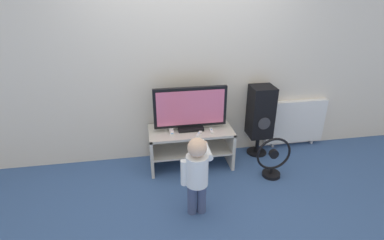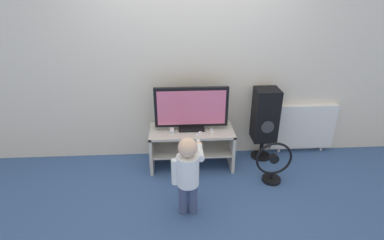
{
  "view_description": "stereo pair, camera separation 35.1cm",
  "coord_description": "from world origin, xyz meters",
  "px_view_note": "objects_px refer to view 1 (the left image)",
  "views": [
    {
      "loc": [
        -0.54,
        -3.0,
        2.15
      ],
      "look_at": [
        0.0,
        0.15,
        0.67
      ],
      "focal_mm": 28.0,
      "sensor_mm": 36.0,
      "label": 1
    },
    {
      "loc": [
        -0.19,
        -3.04,
        2.15
      ],
      "look_at": [
        0.0,
        0.15,
        0.67
      ],
      "focal_mm": 28.0,
      "sensor_mm": 36.0,
      "label": 2
    }
  ],
  "objects_px": {
    "radiator": "(295,122)",
    "remote_primary": "(211,130)",
    "floor_fan": "(273,159)",
    "game_console": "(171,130)",
    "speaker_tower": "(261,113)",
    "child": "(197,170)",
    "remote_secondary": "(199,134)",
    "television": "(190,109)"
  },
  "relations": [
    {
      "from": "television",
      "to": "game_console",
      "type": "bearing_deg",
      "value": -172.36
    },
    {
      "from": "game_console",
      "to": "remote_primary",
      "type": "bearing_deg",
      "value": -8.67
    },
    {
      "from": "speaker_tower",
      "to": "child",
      "type": "bearing_deg",
      "value": -135.73
    },
    {
      "from": "radiator",
      "to": "remote_secondary",
      "type": "bearing_deg",
      "value": -164.53
    },
    {
      "from": "television",
      "to": "speaker_tower",
      "type": "xyz_separation_m",
      "value": [
        0.94,
        0.1,
        -0.17
      ]
    },
    {
      "from": "game_console",
      "to": "remote_secondary",
      "type": "height_order",
      "value": "game_console"
    },
    {
      "from": "television",
      "to": "remote_secondary",
      "type": "height_order",
      "value": "television"
    },
    {
      "from": "floor_fan",
      "to": "remote_secondary",
      "type": "bearing_deg",
      "value": 162.48
    },
    {
      "from": "television",
      "to": "radiator",
      "type": "bearing_deg",
      "value": 8.54
    },
    {
      "from": "game_console",
      "to": "radiator",
      "type": "xyz_separation_m",
      "value": [
        1.77,
        0.26,
        -0.15
      ]
    },
    {
      "from": "remote_secondary",
      "to": "child",
      "type": "bearing_deg",
      "value": -102.37
    },
    {
      "from": "radiator",
      "to": "remote_primary",
      "type": "bearing_deg",
      "value": -165.42
    },
    {
      "from": "game_console",
      "to": "floor_fan",
      "type": "relative_size",
      "value": 0.36
    },
    {
      "from": "floor_fan",
      "to": "radiator",
      "type": "height_order",
      "value": "radiator"
    },
    {
      "from": "television",
      "to": "radiator",
      "type": "distance_m",
      "value": 1.6
    },
    {
      "from": "child",
      "to": "floor_fan",
      "type": "bearing_deg",
      "value": 24.45
    },
    {
      "from": "child",
      "to": "radiator",
      "type": "distance_m",
      "value": 1.97
    },
    {
      "from": "floor_fan",
      "to": "radiator",
      "type": "xyz_separation_m",
      "value": [
        0.61,
        0.67,
        0.14
      ]
    },
    {
      "from": "child",
      "to": "speaker_tower",
      "type": "distance_m",
      "value": 1.44
    },
    {
      "from": "remote_secondary",
      "to": "radiator",
      "type": "distance_m",
      "value": 1.52
    },
    {
      "from": "game_console",
      "to": "remote_secondary",
      "type": "xyz_separation_m",
      "value": [
        0.31,
        -0.14,
        -0.01
      ]
    },
    {
      "from": "television",
      "to": "child",
      "type": "relative_size",
      "value": 1.04
    },
    {
      "from": "speaker_tower",
      "to": "floor_fan",
      "type": "distance_m",
      "value": 0.66
    },
    {
      "from": "remote_secondary",
      "to": "game_console",
      "type": "bearing_deg",
      "value": 155.83
    },
    {
      "from": "remote_secondary",
      "to": "floor_fan",
      "type": "relative_size",
      "value": 0.25
    },
    {
      "from": "television",
      "to": "child",
      "type": "height_order",
      "value": "television"
    },
    {
      "from": "remote_primary",
      "to": "child",
      "type": "height_order",
      "value": "child"
    },
    {
      "from": "speaker_tower",
      "to": "remote_primary",
      "type": "bearing_deg",
      "value": -163.38
    },
    {
      "from": "remote_secondary",
      "to": "television",
      "type": "bearing_deg",
      "value": 113.2
    },
    {
      "from": "television",
      "to": "game_console",
      "type": "relative_size",
      "value": 4.72
    },
    {
      "from": "child",
      "to": "floor_fan",
      "type": "xyz_separation_m",
      "value": [
        1.01,
        0.46,
        -0.27
      ]
    },
    {
      "from": "game_console",
      "to": "radiator",
      "type": "distance_m",
      "value": 1.8
    },
    {
      "from": "speaker_tower",
      "to": "radiator",
      "type": "height_order",
      "value": "speaker_tower"
    },
    {
      "from": "remote_primary",
      "to": "floor_fan",
      "type": "distance_m",
      "value": 0.81
    },
    {
      "from": "floor_fan",
      "to": "speaker_tower",
      "type": "bearing_deg",
      "value": 87.7
    },
    {
      "from": "child",
      "to": "speaker_tower",
      "type": "xyz_separation_m",
      "value": [
        1.03,
        1.0,
        0.09
      ]
    },
    {
      "from": "radiator",
      "to": "game_console",
      "type": "bearing_deg",
      "value": -171.58
    },
    {
      "from": "television",
      "to": "speaker_tower",
      "type": "relative_size",
      "value": 0.92
    },
    {
      "from": "speaker_tower",
      "to": "radiator",
      "type": "relative_size",
      "value": 1.12
    },
    {
      "from": "child",
      "to": "floor_fan",
      "type": "height_order",
      "value": "child"
    },
    {
      "from": "television",
      "to": "child",
      "type": "distance_m",
      "value": 0.94
    },
    {
      "from": "floor_fan",
      "to": "child",
      "type": "bearing_deg",
      "value": -155.55
    }
  ]
}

